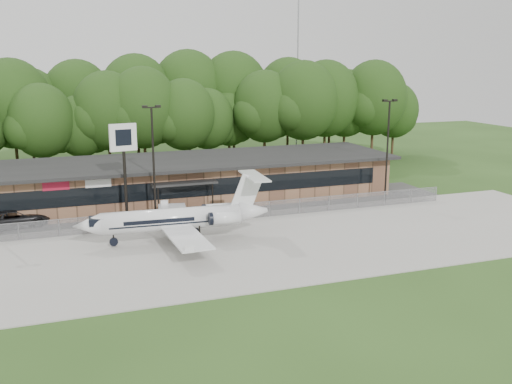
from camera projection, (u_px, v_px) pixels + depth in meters
name	position (u px, v px, depth m)	size (l,w,h in m)	color
ground	(279.00, 284.00, 36.21)	(160.00, 160.00, 0.00)	#284518
apron	(241.00, 246.00, 43.55)	(64.00, 18.00, 0.08)	#9E9B93
parking_lot	(203.00, 210.00, 54.12)	(50.00, 9.00, 0.06)	#383835
terminal	(192.00, 179.00, 57.71)	(41.00, 11.65, 4.30)	#94684A
fence	(216.00, 214.00, 49.82)	(46.00, 0.04, 1.52)	gray
treeline	(158.00, 112.00, 73.11)	(72.00, 12.00, 15.00)	#153511
radio_mast	(297.00, 70.00, 84.67)	(0.20, 0.20, 25.00)	gray
light_pole_mid	(153.00, 156.00, 48.40)	(1.55, 0.30, 10.23)	black
light_pole_right	(388.00, 143.00, 55.90)	(1.55, 0.30, 10.23)	black
business_jet	(179.00, 219.00, 44.22)	(15.21, 13.54, 5.12)	silver
suv	(14.00, 219.00, 48.18)	(2.70, 5.86, 1.63)	#28282A
pole_sign	(124.00, 148.00, 47.72)	(2.30, 0.64, 8.75)	black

